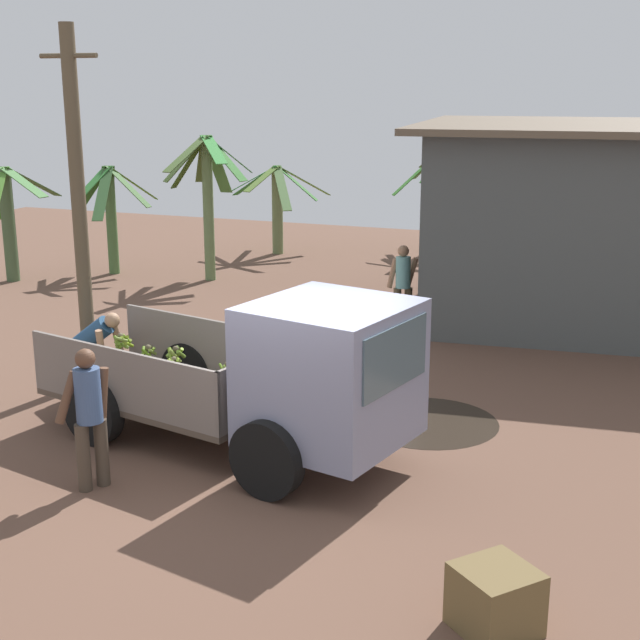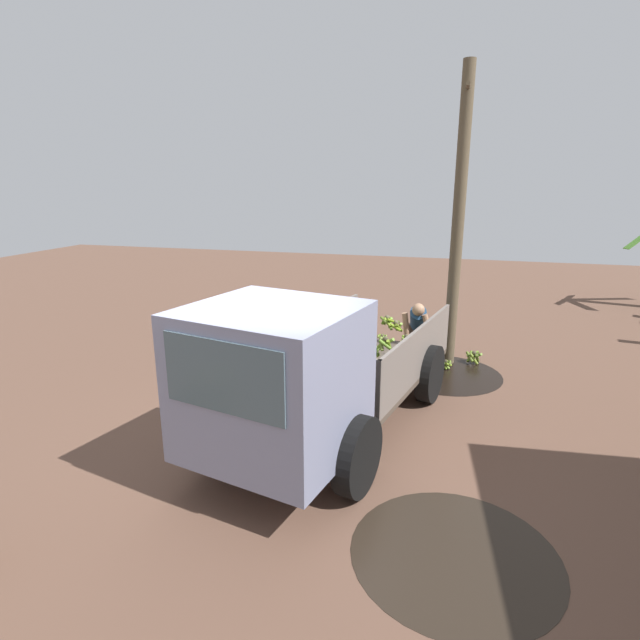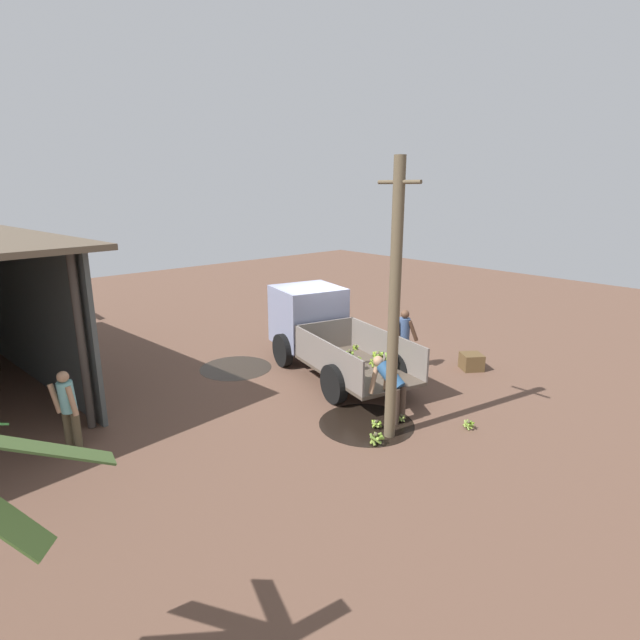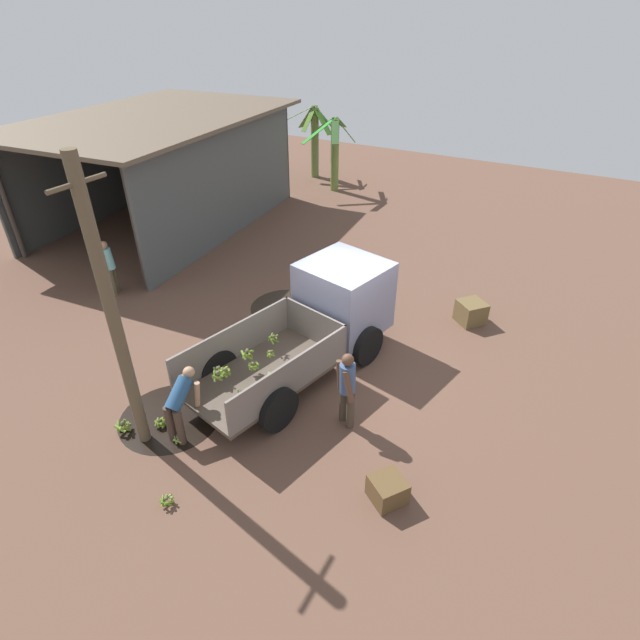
# 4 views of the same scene
# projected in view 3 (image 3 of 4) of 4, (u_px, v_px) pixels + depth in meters

# --- Properties ---
(ground) EXTENTS (36.00, 36.00, 0.00)m
(ground) POSITION_uv_depth(u_px,v_px,m) (326.00, 359.00, 14.17)
(ground) COLOR brown
(mud_patch_0) EXTENTS (1.92, 1.92, 0.01)m
(mud_patch_0) POSITION_uv_depth(u_px,v_px,m) (236.00, 368.00, 13.47)
(mud_patch_0) COLOR black
(mud_patch_0) RESTS_ON ground
(mud_patch_1) EXTENTS (1.97, 1.97, 0.01)m
(mud_patch_1) POSITION_uv_depth(u_px,v_px,m) (367.00, 424.00, 10.30)
(mud_patch_1) COLOR black
(mud_patch_1) RESTS_ON ground
(cargo_truck) EXTENTS (5.18, 2.80, 2.06)m
(cargo_truck) POSITION_uv_depth(u_px,v_px,m) (316.00, 325.00, 13.58)
(cargo_truck) COLOR #4F4337
(cargo_truck) RESTS_ON ground
(utility_pole) EXTENTS (0.93, 0.21, 5.27)m
(utility_pole) POSITION_uv_depth(u_px,v_px,m) (394.00, 303.00, 9.13)
(utility_pole) COLOR brown
(utility_pole) RESTS_ON ground
(banana_palm_4) EXTENTS (2.51, 1.87, 2.94)m
(banana_palm_4) POSITION_uv_depth(u_px,v_px,m) (8.00, 281.00, 17.49)
(banana_palm_4) COLOR olive
(banana_palm_4) RESTS_ON ground
(person_foreground_visitor) EXTENTS (0.52, 0.58, 1.64)m
(person_foreground_visitor) POSITION_uv_depth(u_px,v_px,m) (404.00, 337.00, 13.14)
(person_foreground_visitor) COLOR #44382D
(person_foreground_visitor) RESTS_ON ground
(person_worker_loading) EXTENTS (0.78, 0.62, 1.31)m
(person_worker_loading) POSITION_uv_depth(u_px,v_px,m) (391.00, 384.00, 10.33)
(person_worker_loading) COLOR #45352A
(person_worker_loading) RESTS_ON ground
(person_bystander_near_shed) EXTENTS (0.56, 0.48, 1.55)m
(person_bystander_near_shed) POSITION_uv_depth(u_px,v_px,m) (68.00, 406.00, 9.11)
(person_bystander_near_shed) COLOR brown
(person_bystander_near_shed) RESTS_ON ground
(banana_bunch_on_ground_0) EXTENTS (0.19, 0.21, 0.18)m
(banana_bunch_on_ground_0) POSITION_uv_depth(u_px,v_px,m) (401.00, 417.00, 10.36)
(banana_bunch_on_ground_0) COLOR brown
(banana_bunch_on_ground_0) RESTS_ON ground
(banana_bunch_on_ground_1) EXTENTS (0.23, 0.23, 0.18)m
(banana_bunch_on_ground_1) POSITION_uv_depth(u_px,v_px,m) (377.00, 424.00, 10.09)
(banana_bunch_on_ground_1) COLOR #403929
(banana_bunch_on_ground_1) RESTS_ON ground
(banana_bunch_on_ground_2) EXTENTS (0.32, 0.32, 0.25)m
(banana_bunch_on_ground_2) POSITION_uv_depth(u_px,v_px,m) (376.00, 438.00, 9.44)
(banana_bunch_on_ground_2) COLOR #48412E
(banana_bunch_on_ground_2) RESTS_ON ground
(banana_bunch_on_ground_3) EXTENTS (0.24, 0.24, 0.19)m
(banana_bunch_on_ground_3) POSITION_uv_depth(u_px,v_px,m) (469.00, 424.00, 10.06)
(banana_bunch_on_ground_3) COLOR brown
(banana_bunch_on_ground_3) RESTS_ON ground
(wooden_crate_0) EXTENTS (0.74, 0.74, 0.43)m
(wooden_crate_0) POSITION_uv_depth(u_px,v_px,m) (472.00, 362.00, 13.32)
(wooden_crate_0) COLOR brown
(wooden_crate_0) RESTS_ON ground
(wooden_crate_1) EXTENTS (0.87, 0.87, 0.56)m
(wooden_crate_1) POSITION_uv_depth(u_px,v_px,m) (317.00, 318.00, 17.45)
(wooden_crate_1) COLOR brown
(wooden_crate_1) RESTS_ON ground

